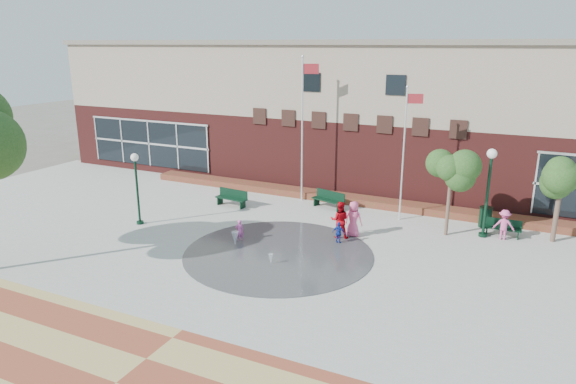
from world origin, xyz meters
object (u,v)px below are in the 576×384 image
at_px(flagpole_right, 405,147).
at_px(child_splash, 240,230).
at_px(flagpole_left, 303,122).
at_px(bench_left, 231,201).
at_px(trash_can, 485,217).

relative_size(flagpole_right, child_splash, 6.61).
xyz_separation_m(flagpole_left, flagpole_right, (6.08, -0.95, -0.75)).
bearing_deg(bench_left, child_splash, -48.88).
bearing_deg(flagpole_left, trash_can, -20.46).
height_order(trash_can, child_splash, trash_can).
relative_size(flagpole_left, child_splash, 7.90).
bearing_deg(flagpole_left, child_splash, -109.52).
distance_m(flagpole_left, flagpole_right, 6.20).
distance_m(bench_left, child_splash, 5.45).
bearing_deg(child_splash, trash_can, 176.78).
relative_size(trash_can, child_splash, 1.01).
bearing_deg(bench_left, trash_can, 16.34).
height_order(flagpole_left, child_splash, flagpole_left).
relative_size(bench_left, child_splash, 1.87).
height_order(flagpole_right, trash_can, flagpole_right).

